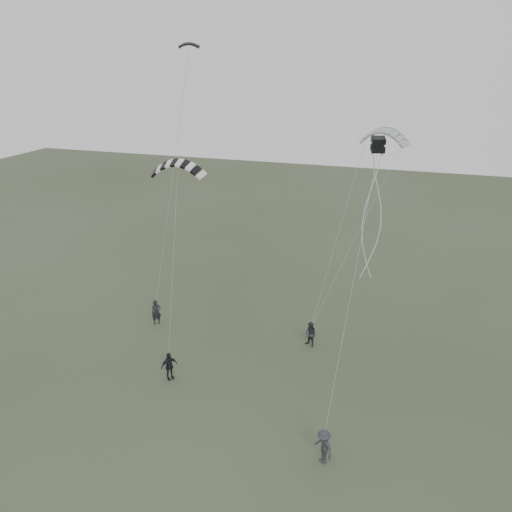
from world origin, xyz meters
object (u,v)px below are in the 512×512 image
(kite_box, at_px, (378,144))
(flyer_left, at_px, (156,312))
(flyer_right, at_px, (311,335))
(flyer_center, at_px, (169,366))
(flyer_far, at_px, (323,447))
(kite_dark_small, at_px, (189,44))
(kite_pale_large, at_px, (384,131))
(kite_striped, at_px, (177,163))

(kite_box, bearing_deg, flyer_left, 154.85)
(flyer_right, xyz_separation_m, flyer_center, (-7.84, -6.59, 0.02))
(flyer_far, relative_size, kite_dark_small, 1.26)
(flyer_right, distance_m, kite_dark_small, 23.06)
(kite_dark_small, bearing_deg, kite_pale_large, -15.69)
(kite_dark_small, height_order, kite_striped, kite_dark_small)
(flyer_right, bearing_deg, kite_dark_small, -178.19)
(flyer_right, bearing_deg, flyer_center, -110.29)
(flyer_left, height_order, kite_dark_small, kite_dark_small)
(flyer_center, distance_m, kite_box, 18.55)
(flyer_left, relative_size, kite_pale_large, 0.56)
(flyer_left, xyz_separation_m, kite_striped, (4.16, -3.22, 12.46))
(kite_pale_large, distance_m, kite_striped, 15.41)
(flyer_center, xyz_separation_m, kite_box, (11.55, 3.52, 14.07))
(flyer_center, height_order, kite_dark_small, kite_dark_small)
(kite_striped, bearing_deg, kite_box, -1.98)
(flyer_right, distance_m, flyer_far, 11.03)
(flyer_center, xyz_separation_m, kite_pale_large, (11.19, 13.43, 13.47))
(flyer_left, distance_m, kite_box, 21.28)
(flyer_left, height_order, kite_pale_large, kite_pale_large)
(flyer_far, distance_m, kite_striped, 17.92)
(flyer_left, distance_m, kite_dark_small, 20.27)
(kite_striped, bearing_deg, kite_pale_large, 38.17)
(flyer_left, relative_size, kite_striped, 0.60)
(flyer_center, distance_m, kite_striped, 12.84)
(flyer_right, relative_size, kite_pale_large, 0.53)
(flyer_far, relative_size, kite_box, 2.65)
(flyer_far, xyz_separation_m, kite_dark_small, (-14.07, 16.54, 19.25))
(kite_box, bearing_deg, flyer_center, -178.66)
(flyer_right, bearing_deg, kite_striped, -125.60)
(flyer_left, bearing_deg, kite_box, -47.62)
(kite_striped, xyz_separation_m, kite_box, (11.61, 0.57, 1.58))
(kite_dark_small, relative_size, kite_box, 2.11)
(flyer_right, relative_size, kite_striped, 0.56)
(flyer_left, xyz_separation_m, kite_pale_large, (15.41, 7.25, 13.44))
(flyer_far, distance_m, kite_pale_large, 22.06)
(flyer_center, distance_m, flyer_far, 11.48)
(kite_dark_small, xyz_separation_m, kite_striped, (3.28, -9.55, -6.78))
(flyer_left, relative_size, flyer_far, 1.01)
(kite_dark_small, bearing_deg, flyer_right, -47.19)
(kite_striped, bearing_deg, flyer_right, 19.98)
(flyer_far, bearing_deg, kite_pale_large, 130.31)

